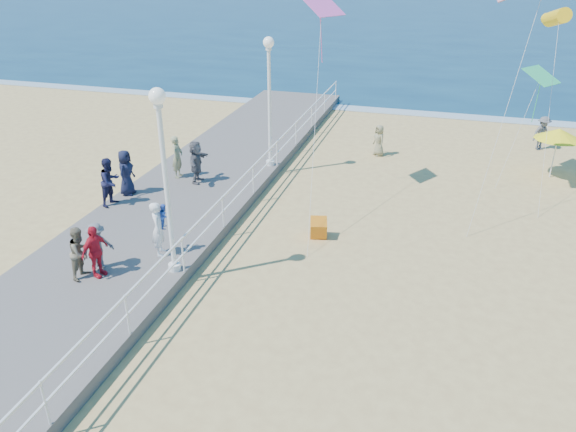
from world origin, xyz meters
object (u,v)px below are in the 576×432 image
(spectator_4, at_px, (126,172))
(spectator_7, at_px, (110,182))
(spectator_5, at_px, (196,162))
(beach_umbrella, at_px, (559,134))
(woman_holding_toddler, at_px, (159,229))
(spectator_6, at_px, (177,157))
(spectator_1, at_px, (81,252))
(box_kite, at_px, (319,229))
(beach_walker_c, at_px, (379,140))
(toddler_held, at_px, (164,216))
(spectator_3, at_px, (95,252))
(lamp_post_far, at_px, (269,89))
(spectator_2, at_px, (97,246))
(lamp_post_mid, at_px, (164,165))
(beach_walker_a, at_px, (542,133))

(spectator_4, relative_size, spectator_7, 0.98)
(spectator_5, height_order, beach_umbrella, beach_umbrella)
(woman_holding_toddler, height_order, spectator_6, woman_holding_toddler)
(spectator_1, xyz_separation_m, box_kite, (5.68, 4.91, -0.87))
(spectator_4, xyz_separation_m, beach_walker_c, (8.35, 8.12, -0.53))
(toddler_held, xyz_separation_m, spectator_3, (-1.26, -1.79, -0.45))
(lamp_post_far, relative_size, spectator_2, 3.68)
(lamp_post_mid, height_order, spectator_6, lamp_post_mid)
(beach_umbrella, bearing_deg, woman_holding_toddler, -137.78)
(spectator_1, height_order, beach_walker_a, spectator_1)
(lamp_post_mid, height_order, toddler_held, lamp_post_mid)
(beach_walker_c, bearing_deg, spectator_7, -80.80)
(toddler_held, height_order, spectator_6, spectator_6)
(spectator_6, relative_size, beach_umbrella, 0.80)
(woman_holding_toddler, xyz_separation_m, spectator_3, (-1.11, -1.64, -0.08))
(spectator_6, distance_m, beach_walker_a, 17.22)
(spectator_7, distance_m, beach_walker_c, 12.40)
(spectator_5, distance_m, beach_walker_a, 16.57)
(toddler_held, height_order, spectator_2, toddler_held)
(beach_walker_a, relative_size, box_kite, 2.73)
(lamp_post_mid, relative_size, lamp_post_far, 1.00)
(woman_holding_toddler, bearing_deg, beach_walker_a, -58.52)
(spectator_5, bearing_deg, spectator_1, 173.95)
(spectator_7, distance_m, beach_walker_a, 19.89)
(lamp_post_mid, height_order, spectator_7, lamp_post_mid)
(lamp_post_far, relative_size, beach_walker_a, 3.25)
(spectator_6, distance_m, beach_walker_c, 9.45)
(lamp_post_mid, height_order, woman_holding_toddler, lamp_post_mid)
(spectator_2, height_order, beach_walker_c, spectator_2)
(spectator_3, bearing_deg, beach_walker_c, -10.88)
(toddler_held, distance_m, spectator_1, 2.57)
(spectator_6, relative_size, beach_walker_a, 1.05)
(spectator_1, height_order, beach_umbrella, beach_umbrella)
(lamp_post_far, distance_m, beach_umbrella, 12.05)
(spectator_3, height_order, spectator_7, spectator_7)
(lamp_post_mid, relative_size, box_kite, 8.87)
(spectator_3, bearing_deg, box_kite, -34.85)
(lamp_post_far, bearing_deg, lamp_post_mid, -90.00)
(spectator_3, xyz_separation_m, box_kite, (5.31, 4.77, -0.88))
(spectator_5, bearing_deg, woman_holding_toddler, -171.51)
(spectator_5, bearing_deg, spectator_2, 175.43)
(spectator_1, height_order, spectator_7, spectator_7)
(box_kite, relative_size, beach_umbrella, 0.28)
(woman_holding_toddler, bearing_deg, beach_walker_c, -41.58)
(lamp_post_mid, distance_m, woman_holding_toddler, 2.65)
(beach_umbrella, bearing_deg, spectator_4, -154.75)
(spectator_6, bearing_deg, woman_holding_toddler, -164.59)
(toddler_held, relative_size, beach_umbrella, 0.36)
(beach_walker_a, bearing_deg, beach_umbrella, -125.90)
(box_kite, bearing_deg, toddler_held, -158.20)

